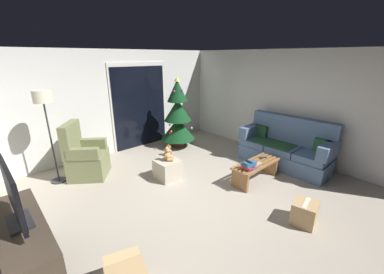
# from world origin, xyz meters

# --- Properties ---
(ground_plane) EXTENTS (7.00, 7.00, 0.00)m
(ground_plane) POSITION_xyz_m (0.00, 0.00, 0.00)
(ground_plane) COLOR #9E9384
(wall_back) EXTENTS (5.72, 0.12, 2.50)m
(wall_back) POSITION_xyz_m (0.00, 3.06, 1.25)
(wall_back) COLOR silver
(wall_back) RESTS_ON ground
(wall_right) EXTENTS (0.12, 6.00, 2.50)m
(wall_right) POSITION_xyz_m (2.86, 0.00, 1.25)
(wall_right) COLOR silver
(wall_right) RESTS_ON ground
(patio_door_frame) EXTENTS (1.60, 0.02, 2.20)m
(patio_door_frame) POSITION_xyz_m (0.61, 2.99, 1.10)
(patio_door_frame) COLOR silver
(patio_door_frame) RESTS_ON ground
(patio_door_glass) EXTENTS (1.50, 0.02, 2.10)m
(patio_door_glass) POSITION_xyz_m (0.61, 2.97, 1.05)
(patio_door_glass) COLOR black
(patio_door_glass) RESTS_ON ground
(couch) EXTENTS (0.83, 1.96, 1.08)m
(couch) POSITION_xyz_m (2.32, -0.29, 0.40)
(couch) COLOR slate
(couch) RESTS_ON ground
(coffee_table) EXTENTS (1.10, 0.40, 0.38)m
(coffee_table) POSITION_xyz_m (1.21, -0.26, 0.26)
(coffee_table) COLOR olive
(coffee_table) RESTS_ON ground
(remote_silver) EXTENTS (0.16, 0.07, 0.02)m
(remote_silver) POSITION_xyz_m (1.19, -0.32, 0.39)
(remote_silver) COLOR #ADADB2
(remote_silver) RESTS_ON coffee_table
(remote_graphite) EXTENTS (0.15, 0.13, 0.02)m
(remote_graphite) POSITION_xyz_m (1.51, -0.22, 0.39)
(remote_graphite) COLOR #333338
(remote_graphite) RESTS_ON coffee_table
(book_stack) EXTENTS (0.29, 0.23, 0.13)m
(book_stack) POSITION_xyz_m (0.89, -0.31, 0.45)
(book_stack) COLOR #6B3D7A
(book_stack) RESTS_ON coffee_table
(cell_phone) EXTENTS (0.10, 0.16, 0.01)m
(cell_phone) POSITION_xyz_m (0.88, -0.31, 0.52)
(cell_phone) COLOR black
(cell_phone) RESTS_ON book_stack
(christmas_tree) EXTENTS (0.90, 0.90, 1.86)m
(christmas_tree) POSITION_xyz_m (1.28, 2.24, 0.83)
(christmas_tree) COLOR #4C1E19
(christmas_tree) RESTS_ON ground
(armchair) EXTENTS (0.96, 0.96, 1.13)m
(armchair) POSITION_xyz_m (-1.19, 2.15, 0.40)
(armchair) COLOR olive
(armchair) RESTS_ON ground
(floor_lamp) EXTENTS (0.32, 0.32, 1.78)m
(floor_lamp) POSITION_xyz_m (-1.69, 2.31, 1.51)
(floor_lamp) COLOR #2D2D30
(floor_lamp) RESTS_ON ground
(media_shelf) EXTENTS (0.40, 1.40, 0.79)m
(media_shelf) POSITION_xyz_m (-2.53, -0.05, 0.38)
(media_shelf) COLOR #382D23
(media_shelf) RESTS_ON ground
(television) EXTENTS (0.21, 0.84, 0.61)m
(television) POSITION_xyz_m (-2.50, 0.00, 1.11)
(television) COLOR black
(television) RESTS_ON media_shelf
(ottoman) EXTENTS (0.44, 0.44, 0.39)m
(ottoman) POSITION_xyz_m (-0.01, 0.98, 0.19)
(ottoman) COLOR #B2A893
(ottoman) RESTS_ON ground
(teddy_bear_honey) EXTENTS (0.21, 0.21, 0.29)m
(teddy_bear_honey) POSITION_xyz_m (-0.00, 0.97, 0.51)
(teddy_bear_honey) COLOR tan
(teddy_bear_honey) RESTS_ON ottoman
(teddy_bear_chestnut_by_tree) EXTENTS (0.21, 0.21, 0.29)m
(teddy_bear_chestnut_by_tree) POSITION_xyz_m (0.68, 1.88, 0.12)
(teddy_bear_chestnut_by_tree) COLOR brown
(teddy_bear_chestnut_by_tree) RESTS_ON ground
(cardboard_box_taped_mid_floor) EXTENTS (0.42, 0.39, 0.34)m
(cardboard_box_taped_mid_floor) POSITION_xyz_m (0.66, -1.48, 0.17)
(cardboard_box_taped_mid_floor) COLOR tan
(cardboard_box_taped_mid_floor) RESTS_ON ground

